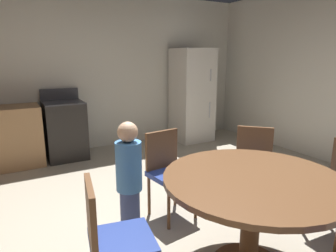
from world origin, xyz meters
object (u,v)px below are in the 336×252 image
chair_northeast (253,163)px  person_child (129,181)px  chair_west (111,236)px  refrigerator (192,95)px  dining_table (252,196)px  chair_north (168,168)px  oven_range (65,130)px

chair_northeast → person_child: (-1.40, 0.03, 0.08)m
chair_west → refrigerator: bearing=59.3°
refrigerator → dining_table: size_ratio=1.34×
dining_table → chair_northeast: chair_northeast is taller
chair_northeast → chair_north: bearing=-63.5°
oven_range → dining_table: 3.46m
refrigerator → chair_north: bearing=-128.1°
chair_west → person_child: size_ratio=0.80×
oven_range → refrigerator: size_ratio=0.62×
refrigerator → chair_north: refrigerator is taller
dining_table → chair_west: 1.04m
dining_table → chair_north: bearing=97.5°
oven_range → chair_west: (-0.30, -3.20, 0.03)m
oven_range → chair_northeast: size_ratio=1.26×
dining_table → chair_west: (-1.02, 0.17, -0.11)m
chair_north → person_child: (-0.53, -0.27, 0.08)m
chair_west → chair_north: 1.22m
oven_range → dining_table: (0.72, -3.38, 0.14)m
chair_west → chair_northeast: (1.75, 0.55, 0.00)m
oven_range → chair_north: bearing=-76.1°
chair_north → chair_northeast: same height
chair_west → dining_table: bearing=0.0°
oven_range → chair_north: oven_range is taller
dining_table → person_child: 1.01m
dining_table → person_child: (-0.66, 0.76, -0.03)m
refrigerator → chair_north: size_ratio=2.02×
refrigerator → person_child: refrigerator is taller
chair_west → chair_northeast: 1.84m
refrigerator → person_child: (-2.33, -2.57, -0.30)m
chair_west → chair_northeast: size_ratio=1.00×
chair_north → chair_northeast: bearing=63.5°
refrigerator → person_child: size_ratio=1.61×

